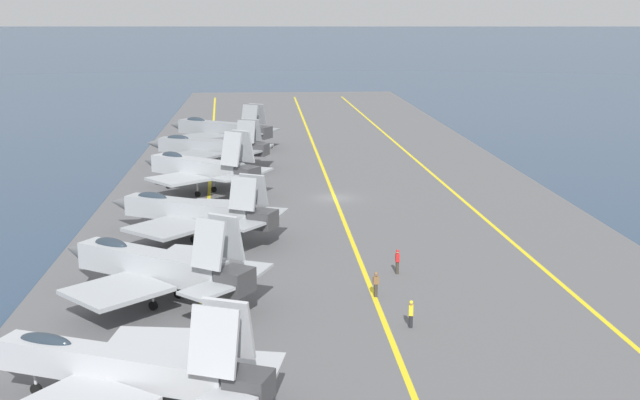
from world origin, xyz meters
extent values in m
plane|color=navy|center=(0.00, 0.00, 0.00)|extent=(2000.00, 2000.00, 0.00)
cube|color=#565659|center=(0.00, 0.00, 0.20)|extent=(219.61, 46.48, 0.40)
cube|color=yellow|center=(0.00, -12.78, 0.40)|extent=(197.61, 4.91, 0.01)
cube|color=yellow|center=(0.00, 0.00, 0.40)|extent=(197.65, 0.36, 0.01)
cube|color=yellow|center=(0.00, 12.78, 0.40)|extent=(197.44, 9.82, 0.01)
cube|color=#A8AAAF|center=(-43.56, 14.62, 2.64)|extent=(5.93, 11.59, 1.53)
cube|color=#38383A|center=(-46.24, 8.07, 2.64)|extent=(2.36, 2.45, 1.30)
ellipsoid|color=#232D38|center=(-42.18, 17.97, 3.36)|extent=(1.88, 3.00, 0.84)
cube|color=#A8AAAF|center=(-40.65, 12.99, 2.14)|extent=(5.77, 5.83, 0.28)
cube|color=#A8AAAF|center=(-46.50, 9.56, 4.94)|extent=(1.72, 2.44, 3.03)
cube|color=#A8AAAF|center=(-45.01, 8.95, 4.94)|extent=(1.72, 2.44, 3.03)
cube|color=#A8AAAF|center=(-44.06, 7.69, 2.64)|extent=(3.22, 2.80, 0.20)
cylinder|color=#B2B2B7|center=(-41.88, 18.71, 1.14)|extent=(0.16, 0.16, 1.47)
cylinder|color=black|center=(-41.88, 18.71, 0.70)|extent=(0.43, 0.64, 0.60)
cylinder|color=#B2B2B7|center=(-43.02, 13.09, 1.14)|extent=(0.16, 0.16, 1.47)
cylinder|color=black|center=(-43.02, 13.09, 0.70)|extent=(0.43, 0.64, 0.60)
cube|color=#9EA3A8|center=(-28.87, 14.68, 2.91)|extent=(7.68, 10.35, 1.79)
cone|color=#5B5E60|center=(-25.27, 20.12, 2.91)|extent=(2.59, 2.71, 1.70)
cube|color=#38383A|center=(-32.55, 9.11, 2.91)|extent=(2.72, 2.65, 1.52)
ellipsoid|color=#232D38|center=(-26.98, 17.52, 3.76)|extent=(2.33, 2.82, 0.98)
cube|color=#9EA3A8|center=(-32.09, 16.35, 2.33)|extent=(7.25, 7.29, 0.28)
cube|color=#9EA3A8|center=(-26.06, 12.37, 2.33)|extent=(6.74, 6.39, 0.28)
cube|color=#9EA3A8|center=(-32.66, 10.64, 5.32)|extent=(1.95, 2.28, 2.99)
cube|color=#9EA3A8|center=(-31.10, 9.60, 5.32)|extent=(1.95, 2.28, 2.99)
cube|color=#9EA3A8|center=(-34.21, 10.75, 2.91)|extent=(3.49, 3.47, 0.20)
cube|color=#9EA3A8|center=(-30.39, 8.22, 2.91)|extent=(3.41, 3.06, 0.20)
cylinder|color=#B2B2B7|center=(-26.56, 18.16, 1.21)|extent=(0.16, 0.16, 1.62)
cylinder|color=black|center=(-26.56, 18.16, 0.70)|extent=(0.51, 0.62, 0.60)
cylinder|color=#B2B2B7|center=(-30.54, 14.42, 1.21)|extent=(0.16, 0.16, 1.62)
cylinder|color=black|center=(-30.54, 14.42, 0.70)|extent=(0.51, 0.62, 0.60)
cylinder|color=#B2B2B7|center=(-28.45, 13.04, 1.21)|extent=(0.16, 0.16, 1.62)
cylinder|color=black|center=(-28.45, 13.04, 0.70)|extent=(0.51, 0.62, 0.60)
cube|color=#93999E|center=(-13.81, 13.54, 2.76)|extent=(7.09, 11.24, 1.68)
cone|color=#5B5E60|center=(-10.55, 19.61, 2.76)|extent=(2.47, 2.73, 1.60)
cube|color=#38383A|center=(-17.14, 7.33, 2.76)|extent=(2.61, 2.61, 1.43)
ellipsoid|color=#232D38|center=(-12.10, 16.72, 3.56)|extent=(2.18, 2.98, 0.93)
cube|color=#93999E|center=(-17.16, 14.88, 2.22)|extent=(7.51, 7.48, 0.28)
cube|color=#93999E|center=(-10.84, 11.49, 2.22)|extent=(6.58, 6.32, 0.28)
cube|color=#93999E|center=(-17.31, 8.88, 4.92)|extent=(1.79, 2.37, 2.61)
cube|color=#93999E|center=(-15.76, 8.04, 4.92)|extent=(1.79, 2.37, 2.61)
cube|color=#93999E|center=(-18.89, 8.82, 2.76)|extent=(3.59, 3.49, 0.20)
cube|color=#93999E|center=(-14.94, 6.70, 2.76)|extent=(3.36, 3.01, 0.20)
cylinder|color=#B2B2B7|center=(-11.73, 17.42, 1.16)|extent=(0.16, 0.16, 1.52)
cylinder|color=black|center=(-11.73, 17.42, 0.70)|extent=(0.48, 0.63, 0.60)
cylinder|color=#B2B2B7|center=(-15.41, 13.04, 1.16)|extent=(0.16, 0.16, 1.52)
cylinder|color=black|center=(-15.41, 13.04, 0.70)|extent=(0.48, 0.63, 0.60)
cylinder|color=#B2B2B7|center=(-13.34, 11.93, 1.16)|extent=(0.16, 0.16, 1.52)
cylinder|color=black|center=(-13.34, 11.93, 0.70)|extent=(0.48, 0.63, 0.60)
cube|color=#9EA3A8|center=(3.20, 14.14, 3.13)|extent=(8.27, 10.07, 1.84)
cone|color=#5B5E60|center=(7.15, 19.34, 3.13)|extent=(2.68, 2.75, 1.74)
cube|color=#38383A|center=(-0.85, 8.81, 3.13)|extent=(2.79, 2.73, 1.56)
ellipsoid|color=#232D38|center=(5.27, 16.86, 4.00)|extent=(2.46, 2.79, 1.01)
cube|color=#9EA3A8|center=(0.33, 15.84, 2.53)|extent=(6.79, 6.78, 0.28)
cube|color=#9EA3A8|center=(5.60, 11.83, 2.53)|extent=(6.32, 6.36, 0.28)
cube|color=#9EA3A8|center=(-0.88, 10.36, 5.74)|extent=(2.09, 2.31, 3.33)
cube|color=#9EA3A8|center=(0.65, 9.19, 5.74)|extent=(2.09, 2.31, 3.33)
cube|color=#9EA3A8|center=(-2.42, 10.57, 3.13)|extent=(3.46, 3.50, 0.20)
cube|color=#9EA3A8|center=(1.27, 7.77, 3.13)|extent=(3.46, 3.17, 0.20)
cylinder|color=#B2B2B7|center=(5.73, 17.46, 1.31)|extent=(0.16, 0.16, 1.81)
cylinder|color=black|center=(5.73, 17.46, 0.70)|extent=(0.54, 0.61, 0.60)
cylinder|color=#B2B2B7|center=(1.48, 14.00, 1.31)|extent=(0.16, 0.16, 1.81)
cylinder|color=black|center=(1.48, 14.00, 0.70)|extent=(0.54, 0.61, 0.60)
cylinder|color=#B2B2B7|center=(3.53, 12.45, 1.31)|extent=(0.16, 0.16, 1.81)
cylinder|color=black|center=(3.53, 12.45, 0.70)|extent=(0.54, 0.61, 0.60)
cube|color=gray|center=(17.34, 14.22, 3.02)|extent=(6.07, 11.66, 1.65)
cone|color=#5B5E60|center=(19.98, 20.63, 3.02)|extent=(2.31, 2.68, 1.57)
cube|color=#38383A|center=(14.64, 7.67, 3.02)|extent=(2.50, 2.51, 1.41)
ellipsoid|color=#232D38|center=(18.73, 17.58, 3.81)|extent=(1.95, 3.03, 0.91)
cube|color=gray|center=(14.03, 15.15, 2.49)|extent=(7.23, 7.22, 0.28)
cube|color=gray|center=(20.35, 12.55, 2.49)|extent=(5.87, 5.86, 0.28)
cube|color=gray|center=(14.33, 9.19, 5.19)|extent=(1.64, 2.41, 2.65)
cube|color=gray|center=(15.94, 8.53, 5.19)|extent=(1.64, 2.41, 2.65)
cube|color=gray|center=(12.77, 8.96, 3.02)|extent=(3.57, 3.41, 0.20)
cube|color=gray|center=(16.89, 7.27, 3.02)|extent=(3.22, 2.80, 0.20)
cylinder|color=#B2B2B7|center=(19.03, 18.32, 1.30)|extent=(0.16, 0.16, 1.80)
cylinder|color=black|center=(19.03, 18.32, 0.70)|extent=(0.43, 0.64, 0.60)
cylinder|color=#B2B2B7|center=(15.81, 13.55, 1.30)|extent=(0.16, 0.16, 1.80)
cylinder|color=black|center=(15.81, 13.55, 0.70)|extent=(0.43, 0.64, 0.60)
cylinder|color=#B2B2B7|center=(17.95, 12.66, 1.30)|extent=(0.16, 0.16, 1.80)
cylinder|color=black|center=(17.95, 12.66, 0.70)|extent=(0.43, 0.64, 0.60)
cube|color=gray|center=(32.74, 13.49, 2.96)|extent=(8.46, 11.49, 1.88)
cone|color=#5B5E60|center=(36.75, 19.56, 2.96)|extent=(2.79, 2.96, 1.78)
cube|color=#38383A|center=(28.64, 7.27, 2.96)|extent=(2.92, 2.88, 1.60)
ellipsoid|color=#232D38|center=(34.84, 16.66, 3.85)|extent=(2.54, 3.11, 1.03)
cube|color=gray|center=(29.45, 15.15, 2.35)|extent=(7.68, 7.68, 0.28)
cube|color=gray|center=(35.57, 11.12, 2.35)|extent=(6.94, 6.92, 0.28)
cube|color=gray|center=(28.56, 8.94, 5.32)|extent=(2.04, 2.46, 2.80)
cube|color=gray|center=(30.21, 7.86, 5.32)|extent=(2.04, 2.46, 2.80)
cube|color=gray|center=(26.97, 8.98, 2.96)|extent=(3.66, 3.65, 0.20)
cube|color=gray|center=(30.87, 6.40, 2.96)|extent=(3.51, 3.29, 0.20)
cylinder|color=#B2B2B7|center=(35.31, 17.37, 1.21)|extent=(0.16, 0.16, 1.62)
cylinder|color=black|center=(35.31, 17.37, 0.70)|extent=(0.51, 0.62, 0.60)
cylinder|color=#B2B2B7|center=(30.95, 13.15, 1.21)|extent=(0.16, 0.16, 1.62)
cylinder|color=black|center=(30.95, 13.15, 0.70)|extent=(0.51, 0.62, 0.60)
cylinder|color=#B2B2B7|center=(33.14, 11.70, 1.21)|extent=(0.16, 0.16, 1.62)
cylinder|color=black|center=(33.14, 11.70, 0.70)|extent=(0.51, 0.62, 0.60)
cylinder|color=#383328|center=(-29.16, -0.10, 0.85)|extent=(0.24, 0.24, 0.90)
cube|color=brown|center=(-29.16, -0.10, 1.57)|extent=(0.29, 0.40, 0.53)
sphere|color=#9E7051|center=(-29.16, -0.10, 1.96)|extent=(0.22, 0.22, 0.22)
sphere|color=brown|center=(-29.16, -0.10, 2.02)|extent=(0.24, 0.24, 0.24)
cylinder|color=#232328|center=(-34.61, -1.46, 0.80)|extent=(0.24, 0.24, 0.80)
cube|color=yellow|center=(-34.61, -1.46, 1.51)|extent=(0.42, 0.33, 0.62)
sphere|color=#9E7051|center=(-34.61, -1.46, 1.95)|extent=(0.22, 0.22, 0.22)
sphere|color=yellow|center=(-34.61, -1.46, 2.01)|extent=(0.24, 0.24, 0.24)
cylinder|color=#383328|center=(-24.51, -2.32, 0.87)|extent=(0.24, 0.24, 0.93)
cube|color=red|center=(-24.51, -2.32, 1.63)|extent=(0.38, 0.26, 0.60)
sphere|color=tan|center=(-24.51, -2.32, 2.06)|extent=(0.22, 0.22, 0.22)
sphere|color=red|center=(-24.51, -2.32, 2.12)|extent=(0.24, 0.24, 0.24)
camera|label=1|loc=(-79.36, 7.30, 19.02)|focal=45.00mm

